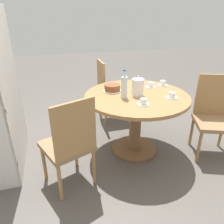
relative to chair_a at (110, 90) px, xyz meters
The scene contains 13 objects.
ground_plane 1.02m from the chair_a, behind, with size 14.00×14.00×0.00m, color #56514C.
dining_table 0.90m from the chair_a, behind, with size 1.17×1.17×0.73m.
chair_a is the anchor object (origin of this frame).
chair_b 1.49m from the chair_a, 150.33° to the left, with size 0.55×0.55×0.93m.
chair_c 1.49m from the chair_a, 141.57° to the right, with size 0.55×0.55×0.93m.
bookshelf 1.54m from the chair_a, 116.16° to the left, with size 1.04×0.28×1.65m.
coffee_pot 0.98m from the chair_a, behind, with size 0.13×0.13×0.23m.
water_bottle 1.02m from the chair_a, behind, with size 0.07×0.07×0.31m.
cake_main 0.78m from the chair_a, 167.09° to the left, with size 0.21×0.21×0.08m.
cup_a 1.19m from the chair_a, 160.11° to the right, with size 0.13×0.13×0.06m.
cup_b 0.82m from the chair_a, 155.04° to the right, with size 0.13×0.13×0.06m.
cup_c 0.88m from the chair_a, 143.41° to the right, with size 0.13×0.13×0.06m.
cup_d 1.20m from the chair_a, behind, with size 0.13×0.13×0.06m.
Camera 1 is at (-2.12, 0.90, 1.58)m, focal length 35.00 mm.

